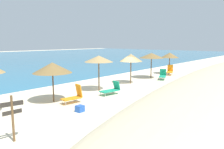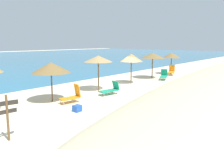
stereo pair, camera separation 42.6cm
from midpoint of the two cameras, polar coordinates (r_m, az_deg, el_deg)
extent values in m
plane|color=beige|center=(18.69, 4.86, -3.33)|extent=(160.00, 160.00, 0.00)
cylinder|color=brown|center=(14.54, -14.59, -2.92)|extent=(0.09, 0.09, 2.03)
cone|color=olive|center=(14.36, -14.77, 1.77)|extent=(2.46, 2.46, 0.67)
cylinder|color=brown|center=(17.19, -2.84, -0.25)|extent=(0.10, 0.10, 2.42)
cone|color=tan|center=(17.04, -2.87, 4.12)|extent=(2.24, 2.24, 0.50)
cylinder|color=brown|center=(20.20, 5.61, 0.72)|extent=(0.10, 0.10, 2.20)
cone|color=tan|center=(20.06, 5.67, 4.39)|extent=(2.10, 2.10, 0.69)
cylinder|color=brown|center=(23.42, 10.95, 1.79)|extent=(0.10, 0.10, 2.29)
cone|color=olive|center=(23.31, 11.04, 4.86)|extent=(2.55, 2.55, 0.53)
cylinder|color=brown|center=(26.97, 15.57, 2.30)|extent=(0.09, 0.09, 2.10)
cone|color=olive|center=(26.88, 15.67, 4.85)|extent=(2.11, 2.11, 0.60)
cube|color=orange|center=(14.05, -10.14, -6.09)|extent=(1.29, 0.74, 0.07)
cube|color=orange|center=(14.23, -8.18, -4.11)|extent=(0.29, 0.59, 0.84)
cylinder|color=silver|center=(14.07, -12.46, -6.88)|extent=(0.04, 0.04, 0.28)
cylinder|color=silver|center=(13.66, -11.54, -7.32)|extent=(0.04, 0.04, 0.28)
cylinder|color=silver|center=(14.55, -8.79, -6.27)|extent=(0.04, 0.04, 0.28)
cylinder|color=silver|center=(14.15, -7.80, -6.66)|extent=(0.04, 0.04, 0.28)
cube|color=#199972|center=(22.80, 13.79, -0.53)|extent=(1.52, 1.15, 0.07)
cube|color=#199972|center=(23.39, 13.93, 0.56)|extent=(0.48, 0.68, 0.70)
cylinder|color=silver|center=(22.27, 12.98, -1.20)|extent=(0.04, 0.04, 0.30)
cylinder|color=silver|center=(22.23, 14.36, -1.27)|extent=(0.04, 0.04, 0.30)
cylinder|color=silver|center=(23.42, 13.22, -0.74)|extent=(0.04, 0.04, 0.30)
cylinder|color=silver|center=(23.39, 14.53, -0.80)|extent=(0.04, 0.04, 0.30)
cube|color=#199972|center=(15.99, -0.14, -4.26)|extent=(1.54, 0.86, 0.07)
cube|color=#199972|center=(16.36, 1.73, -2.79)|extent=(0.33, 0.67, 0.65)
cylinder|color=silver|center=(15.86, -2.52, -4.98)|extent=(0.04, 0.04, 0.26)
cylinder|color=silver|center=(15.44, -1.29, -5.35)|extent=(0.04, 0.04, 0.26)
cylinder|color=silver|center=(16.62, 0.92, -4.35)|extent=(0.04, 0.04, 0.26)
cylinder|color=silver|center=(16.21, 2.18, -4.68)|extent=(0.04, 0.04, 0.26)
cube|color=orange|center=(26.13, 15.65, 0.58)|extent=(1.43, 1.06, 0.07)
cube|color=orange|center=(26.68, 15.79, 1.60)|extent=(0.42, 0.66, 0.79)
cylinder|color=silver|center=(25.64, 14.93, 0.02)|extent=(0.04, 0.04, 0.33)
cylinder|color=silver|center=(25.60, 16.13, -0.05)|extent=(0.04, 0.04, 0.33)
cylinder|color=silver|center=(26.72, 15.16, 0.34)|extent=(0.04, 0.04, 0.33)
cylinder|color=silver|center=(26.68, 16.31, 0.28)|extent=(0.04, 0.04, 0.33)
cylinder|color=brown|center=(9.43, -24.36, -10.26)|extent=(0.09, 0.09, 1.83)
cube|color=#332D28|center=(9.27, -24.58, -6.82)|extent=(0.83, 0.23, 0.18)
cube|color=#332D28|center=(9.35, -24.46, -8.77)|extent=(0.72, 0.10, 0.16)
sphere|color=yellow|center=(27.50, 21.47, 0.29)|extent=(0.35, 0.35, 0.35)
cube|color=blue|center=(12.37, -8.08, -8.72)|extent=(0.42, 0.42, 0.36)
camera|label=1|loc=(0.21, -89.35, 0.10)|focal=35.13mm
camera|label=2|loc=(0.21, 90.65, -0.10)|focal=35.13mm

